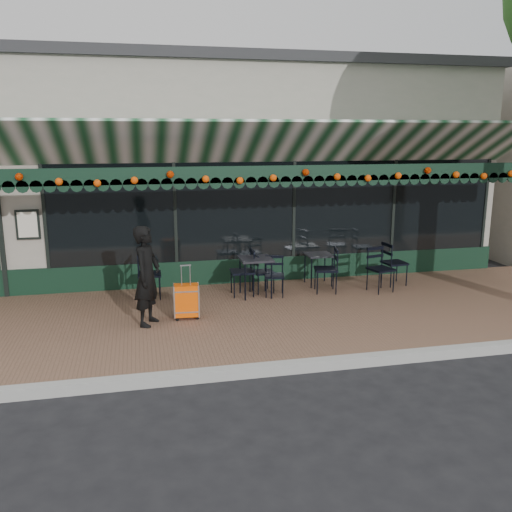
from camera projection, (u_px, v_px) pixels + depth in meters
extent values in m
plane|color=black|center=(275.00, 371.00, 7.31)|extent=(80.00, 80.00, 0.00)
cube|color=brown|center=(246.00, 318.00, 9.19)|extent=(18.00, 4.00, 0.15)
cube|color=#9E9E99|center=(277.00, 368.00, 7.21)|extent=(18.00, 0.16, 0.15)
cube|color=#A79E91|center=(201.00, 168.00, 14.43)|extent=(12.00, 8.00, 4.50)
cube|color=black|center=(284.00, 208.00, 10.99)|extent=(9.20, 0.04, 2.00)
cube|color=silver|center=(28.00, 225.00, 9.95)|extent=(0.42, 0.04, 0.55)
cube|color=black|center=(239.00, 174.00, 9.16)|extent=(12.00, 0.03, 0.28)
cylinder|color=#DD4206|center=(240.00, 176.00, 9.11)|extent=(11.60, 0.12, 0.12)
imported|color=black|center=(147.00, 276.00, 8.51)|extent=(0.59, 0.69, 1.60)
cube|color=#F35307|center=(187.00, 300.00, 8.87)|extent=(0.41, 0.25, 0.53)
cube|color=black|center=(187.00, 317.00, 8.93)|extent=(0.41, 0.25, 0.05)
cube|color=silver|center=(186.00, 275.00, 8.78)|extent=(0.18, 0.04, 0.33)
cube|color=black|center=(319.00, 255.00, 10.84)|extent=(0.51, 0.51, 0.03)
cylinder|color=black|center=(311.00, 273.00, 10.66)|extent=(0.03, 0.03, 0.60)
cylinder|color=black|center=(332.00, 272.00, 10.75)|extent=(0.03, 0.03, 0.60)
cylinder|color=black|center=(305.00, 268.00, 11.07)|extent=(0.03, 0.03, 0.60)
cylinder|color=black|center=(325.00, 267.00, 11.15)|extent=(0.03, 0.03, 0.60)
cube|color=black|center=(256.00, 259.00, 10.05)|extent=(0.59, 0.59, 0.04)
cylinder|color=black|center=(245.00, 282.00, 9.84)|extent=(0.03, 0.03, 0.69)
cylinder|color=black|center=(272.00, 281.00, 9.94)|extent=(0.03, 0.03, 0.69)
cylinder|color=black|center=(240.00, 275.00, 10.31)|extent=(0.03, 0.03, 0.69)
cylinder|color=black|center=(265.00, 274.00, 10.42)|extent=(0.03, 0.03, 0.69)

